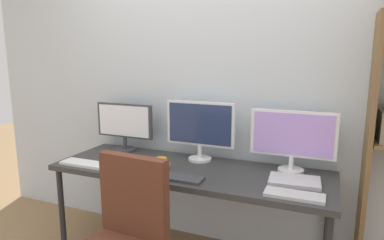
{
  "coord_description": "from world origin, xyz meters",
  "views": [
    {
      "loc": [
        0.92,
        -1.55,
        1.55
      ],
      "look_at": [
        0.0,
        0.65,
        1.09
      ],
      "focal_mm": 31.41,
      "sensor_mm": 36.0,
      "label": 1
    }
  ],
  "objects_px": {
    "monitor_right": "(293,138)",
    "keyboard_left": "(84,163)",
    "computer_mouse": "(141,167)",
    "laptop_closed": "(294,181)",
    "monitor_left": "(125,124)",
    "monitor_center": "(200,127)",
    "desk": "(189,175)",
    "keyboard_right": "(294,195)",
    "keyboard_center": "(176,177)",
    "coffee_mug": "(162,164)"
  },
  "relations": [
    {
      "from": "monitor_left",
      "to": "desk",
      "type": "bearing_deg",
      "value": -17.08
    },
    {
      "from": "laptop_closed",
      "to": "desk",
      "type": "bearing_deg",
      "value": 175.72
    },
    {
      "from": "computer_mouse",
      "to": "laptop_closed",
      "type": "bearing_deg",
      "value": 8.4
    },
    {
      "from": "monitor_center",
      "to": "laptop_closed",
      "type": "distance_m",
      "value": 0.81
    },
    {
      "from": "monitor_center",
      "to": "computer_mouse",
      "type": "distance_m",
      "value": 0.54
    },
    {
      "from": "keyboard_left",
      "to": "laptop_closed",
      "type": "relative_size",
      "value": 1.15
    },
    {
      "from": "monitor_left",
      "to": "monitor_center",
      "type": "distance_m",
      "value": 0.69
    },
    {
      "from": "monitor_left",
      "to": "monitor_center",
      "type": "xyz_separation_m",
      "value": [
        0.69,
        0.0,
        0.03
      ]
    },
    {
      "from": "keyboard_right",
      "to": "computer_mouse",
      "type": "bearing_deg",
      "value": 175.97
    },
    {
      "from": "monitor_right",
      "to": "monitor_left",
      "type": "bearing_deg",
      "value": -180.0
    },
    {
      "from": "monitor_right",
      "to": "desk",
      "type": "bearing_deg",
      "value": -162.91
    },
    {
      "from": "monitor_center",
      "to": "monitor_right",
      "type": "bearing_deg",
      "value": 0.0
    },
    {
      "from": "monitor_right",
      "to": "keyboard_left",
      "type": "xyz_separation_m",
      "value": [
        -1.45,
        -0.44,
        -0.24
      ]
    },
    {
      "from": "monitor_left",
      "to": "laptop_closed",
      "type": "height_order",
      "value": "monitor_left"
    },
    {
      "from": "desk",
      "to": "laptop_closed",
      "type": "height_order",
      "value": "laptop_closed"
    },
    {
      "from": "monitor_left",
      "to": "keyboard_right",
      "type": "xyz_separation_m",
      "value": [
        1.45,
        -0.44,
        -0.23
      ]
    },
    {
      "from": "keyboard_center",
      "to": "coffee_mug",
      "type": "xyz_separation_m",
      "value": [
        -0.17,
        0.13,
        0.04
      ]
    },
    {
      "from": "monitor_right",
      "to": "laptop_closed",
      "type": "bearing_deg",
      "value": -77.37
    },
    {
      "from": "desk",
      "to": "keyboard_right",
      "type": "height_order",
      "value": "keyboard_right"
    },
    {
      "from": "monitor_right",
      "to": "keyboard_left",
      "type": "height_order",
      "value": "monitor_right"
    },
    {
      "from": "keyboard_right",
      "to": "laptop_closed",
      "type": "height_order",
      "value": "laptop_closed"
    },
    {
      "from": "monitor_center",
      "to": "keyboard_right",
      "type": "height_order",
      "value": "monitor_center"
    },
    {
      "from": "monitor_right",
      "to": "laptop_closed",
      "type": "xyz_separation_m",
      "value": [
        0.05,
        -0.21,
        -0.24
      ]
    },
    {
      "from": "computer_mouse",
      "to": "laptop_closed",
      "type": "distance_m",
      "value": 1.07
    },
    {
      "from": "keyboard_right",
      "to": "keyboard_left",
      "type": "bearing_deg",
      "value": 180.0
    },
    {
      "from": "laptop_closed",
      "to": "keyboard_right",
      "type": "bearing_deg",
      "value": -88.78
    },
    {
      "from": "monitor_right",
      "to": "laptop_closed",
      "type": "height_order",
      "value": "monitor_right"
    },
    {
      "from": "monitor_center",
      "to": "monitor_right",
      "type": "xyz_separation_m",
      "value": [
        0.69,
        0.0,
        -0.02
      ]
    },
    {
      "from": "desk",
      "to": "laptop_closed",
      "type": "xyz_separation_m",
      "value": [
        0.74,
        0.0,
        0.07
      ]
    },
    {
      "from": "desk",
      "to": "laptop_closed",
      "type": "bearing_deg",
      "value": 0.11
    },
    {
      "from": "keyboard_center",
      "to": "keyboard_right",
      "type": "height_order",
      "value": "same"
    },
    {
      "from": "desk",
      "to": "monitor_center",
      "type": "distance_m",
      "value": 0.38
    },
    {
      "from": "monitor_right",
      "to": "keyboard_right",
      "type": "distance_m",
      "value": 0.51
    },
    {
      "from": "monitor_left",
      "to": "monitor_right",
      "type": "relative_size",
      "value": 0.9
    },
    {
      "from": "laptop_closed",
      "to": "monitor_left",
      "type": "bearing_deg",
      "value": 167.21
    },
    {
      "from": "monitor_center",
      "to": "keyboard_right",
      "type": "relative_size",
      "value": 1.61
    },
    {
      "from": "keyboard_center",
      "to": "keyboard_right",
      "type": "relative_size",
      "value": 1.1
    },
    {
      "from": "keyboard_left",
      "to": "keyboard_center",
      "type": "relative_size",
      "value": 0.99
    },
    {
      "from": "desk",
      "to": "keyboard_center",
      "type": "height_order",
      "value": "keyboard_center"
    },
    {
      "from": "desk",
      "to": "keyboard_center",
      "type": "bearing_deg",
      "value": -90.0
    },
    {
      "from": "keyboard_left",
      "to": "keyboard_center",
      "type": "distance_m",
      "value": 0.76
    },
    {
      "from": "keyboard_center",
      "to": "computer_mouse",
      "type": "distance_m",
      "value": 0.33
    },
    {
      "from": "monitor_left",
      "to": "laptop_closed",
      "type": "relative_size",
      "value": 1.65
    },
    {
      "from": "monitor_center",
      "to": "keyboard_left",
      "type": "relative_size",
      "value": 1.49
    },
    {
      "from": "monitor_center",
      "to": "keyboard_right",
      "type": "distance_m",
      "value": 0.92
    },
    {
      "from": "monitor_right",
      "to": "coffee_mug",
      "type": "xyz_separation_m",
      "value": [
        -0.86,
        -0.32,
        -0.2
      ]
    },
    {
      "from": "keyboard_right",
      "to": "computer_mouse",
      "type": "distance_m",
      "value": 1.08
    },
    {
      "from": "monitor_center",
      "to": "monitor_right",
      "type": "height_order",
      "value": "monitor_center"
    },
    {
      "from": "keyboard_right",
      "to": "laptop_closed",
      "type": "relative_size",
      "value": 1.07
    },
    {
      "from": "keyboard_left",
      "to": "computer_mouse",
      "type": "bearing_deg",
      "value": 9.67
    }
  ]
}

